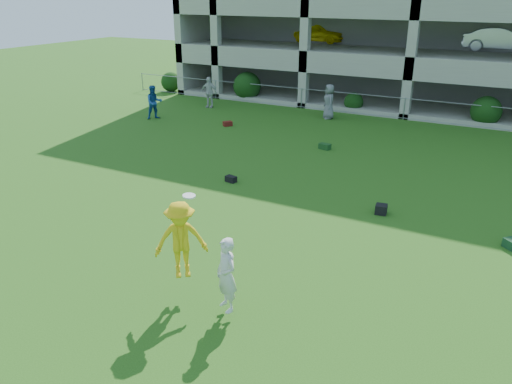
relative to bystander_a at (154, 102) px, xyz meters
The scene contains 11 objects.
ground 17.62m from the bystander_a, 46.93° to the right, with size 100.00×100.00×0.00m, color #235114.
bystander_a is the anchor object (origin of this frame).
bystander_b 3.92m from the bystander_a, 74.01° to the left, with size 1.06×0.44×1.81m, color silver.
bystander_c 9.46m from the bystander_a, 28.26° to the left, with size 0.91×0.59×1.86m, color slate.
bag_black_b 10.71m from the bystander_a, 36.61° to the right, with size 0.40×0.25×0.22m, color black.
crate_d 15.65m from the bystander_a, 24.84° to the right, with size 0.35×0.35×0.30m, color black.
bag_red_f 4.40m from the bystander_a, ahead, with size 0.45×0.28×0.24m, color #540E0F.
bag_green_g 10.25m from the bystander_a, ahead, with size 0.50×0.30×0.25m, color #163A15.
frisbee_contest 17.63m from the bystander_a, 48.65° to the right, with size 2.30×1.27×2.50m.
fence 13.50m from the bystander_a, 27.09° to the left, with size 36.06×0.06×1.20m.
shrub_row 17.97m from the bystander_a, 22.41° to the left, with size 34.38×2.52×3.50m.
Camera 1 is at (5.39, -8.20, 6.57)m, focal length 35.00 mm.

